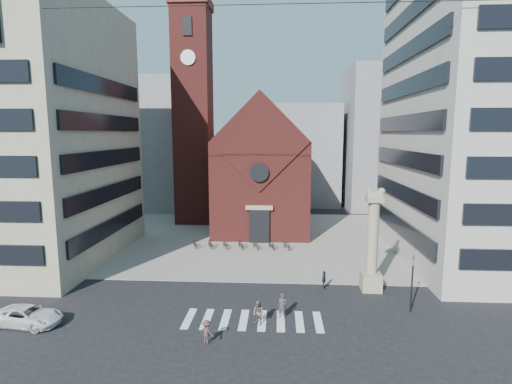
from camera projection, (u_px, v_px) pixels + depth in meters
ground at (248, 302)px, 30.94m from camera, size 120.00×120.00×0.00m
piazza at (260, 238)px, 49.70m from camera, size 46.00×30.00×0.05m
zebra_crossing at (253, 320)px, 27.94m from camera, size 10.20×3.20×0.01m
church at (262, 170)px, 54.50m from camera, size 12.00×16.65×18.00m
campanile at (193, 114)px, 56.86m from camera, size 5.50×5.50×31.20m
building_left at (19, 133)px, 40.30m from camera, size 18.00×20.00×26.00m
building_right at (501, 102)px, 39.07m from camera, size 18.00×22.00×32.00m
bg_block_left at (152, 145)px, 69.99m from camera, size 16.00×14.00×22.00m
bg_block_mid at (299, 155)px, 73.72m from camera, size 14.00×12.00×18.00m
bg_block_right at (393, 139)px, 69.40m from camera, size 16.00×14.00×24.00m
lion_column at (372, 250)px, 32.82m from camera, size 1.63×1.60×8.68m
traffic_light at (412, 282)px, 28.93m from camera, size 0.13×0.16×4.30m
white_car at (28, 316)px, 27.16m from camera, size 4.91×2.73×1.30m
pedestrian_0 at (282, 306)px, 28.22m from camera, size 0.67×0.45×1.78m
pedestrian_1 at (258, 313)px, 27.17m from camera, size 1.05×1.04×1.71m
pedestrian_2 at (324, 280)px, 33.43m from camera, size 0.56×0.98×1.57m
pedestrian_3 at (207, 332)px, 24.73m from camera, size 1.14×0.93×1.54m
scooter_0 at (195, 243)px, 45.39m from camera, size 1.32×1.98×0.98m
scooter_1 at (210, 243)px, 45.29m from camera, size 1.17×1.87×1.09m
scooter_2 at (225, 244)px, 45.19m from camera, size 1.32×1.98×0.98m
scooter_3 at (241, 244)px, 45.09m from camera, size 1.17×1.87×1.09m
scooter_4 at (256, 244)px, 44.99m from camera, size 1.32×1.98×0.98m
scooter_5 at (271, 244)px, 44.89m from camera, size 1.17×1.87×1.09m
scooter_6 at (287, 245)px, 44.79m from camera, size 1.32×1.98×0.98m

